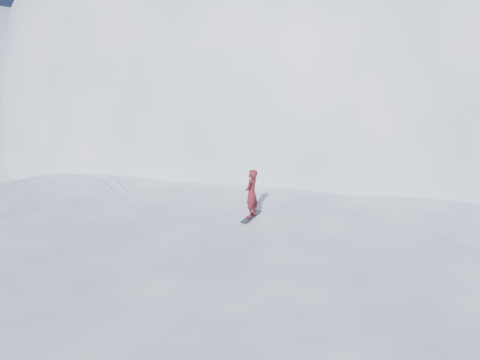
# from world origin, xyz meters

# --- Properties ---
(ground) EXTENTS (400.00, 400.00, 0.00)m
(ground) POSITION_xyz_m (0.00, 0.00, 0.00)
(ground) COLOR white
(ground) RESTS_ON ground
(near_ridge) EXTENTS (36.00, 28.00, 4.80)m
(near_ridge) POSITION_xyz_m (1.00, 3.00, 0.00)
(near_ridge) COLOR white
(near_ridge) RESTS_ON ground
(summit_peak) EXTENTS (60.00, 56.00, 56.00)m
(summit_peak) POSITION_xyz_m (22.00, 26.00, 0.00)
(summit_peak) COLOR white
(summit_peak) RESTS_ON ground
(peak_shoulder) EXTENTS (28.00, 24.00, 18.00)m
(peak_shoulder) POSITION_xyz_m (10.00, 20.00, 0.00)
(peak_shoulder) COLOR white
(peak_shoulder) RESTS_ON ground
(wind_bumps) EXTENTS (16.00, 14.40, 1.00)m
(wind_bumps) POSITION_xyz_m (-0.56, 2.12, 0.00)
(wind_bumps) COLOR white
(wind_bumps) RESTS_ON ground
(snowboard) EXTENTS (1.19, 1.02, 0.02)m
(snowboard) POSITION_xyz_m (2.13, 1.10, 2.41)
(snowboard) COLOR black
(snowboard) RESTS_ON near_ridge
(snowboarder) EXTENTS (0.76, 0.73, 1.75)m
(snowboarder) POSITION_xyz_m (2.13, 1.10, 3.30)
(snowboarder) COLOR maroon
(snowboarder) RESTS_ON snowboard
(board_tracks) EXTENTS (1.94, 5.95, 0.04)m
(board_tracks) POSITION_xyz_m (-1.46, 5.22, 2.42)
(board_tracks) COLOR silver
(board_tracks) RESTS_ON ground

